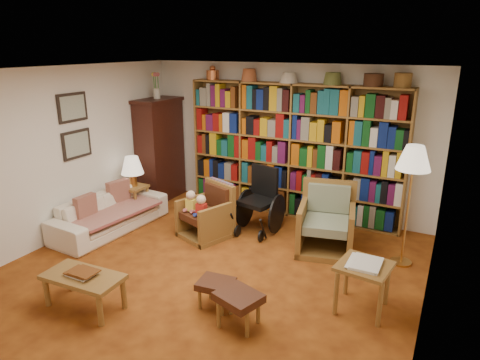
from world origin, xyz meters
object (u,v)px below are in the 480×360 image
Objects in this scene: side_table_papers at (364,272)px; coffee_table at (83,279)px; floor_lamp at (414,163)px; armchair_leather at (208,214)px; footstool_a at (216,286)px; armchair_sage at (328,225)px; sofa at (110,213)px; side_table_lamp at (134,193)px; wheelchair at (261,202)px; footstool_b at (239,300)px.

side_table_papers reaches higher than coffee_table.
side_table_papers is at bearing -101.07° from floor_lamp.
footstool_a is at bearing -56.12° from armchair_leather.
floor_lamp is at bearing 49.61° from footstool_a.
side_table_papers is 0.65× the size of coffee_table.
armchair_sage is 1.49m from side_table_papers.
armchair_sage is 1.44m from floor_lamp.
floor_lamp is (4.20, 0.94, 1.11)m from sofa.
footstool_a is (2.61, -1.73, -0.11)m from side_table_lamp.
side_table_lamp is 2.21m from wheelchair.
side_table_lamp is 0.85× the size of side_table_papers.
coffee_table is (-1.28, -0.66, 0.08)m from footstool_a.
footstool_b is (-0.31, -2.14, -0.06)m from armchair_sage.
footstool_a is (-0.68, -1.97, -0.10)m from armchair_sage.
side_table_papers is (2.49, -0.89, 0.12)m from armchair_leather.
armchair_sage is at bearing 70.98° from footstool_a.
sofa reaches higher than footstool_a.
armchair_sage is at bearing -179.09° from floor_lamp.
sofa is 4.44m from floor_lamp.
footstool_a is 0.41m from footstool_b.
armchair_sage is at bearing 53.36° from coffee_table.
side_table_lamp is at bearing 146.51° from footstool_a.
armchair_leather is at bearing -5.52° from side_table_lamp.
wheelchair reaches higher than side_table_lamp.
wheelchair is (2.07, 1.08, 0.18)m from sofa.
footstool_a is (1.06, -1.58, -0.08)m from armchair_leather.
floor_lamp is at bearing 3.41° from side_table_lamp.
side_table_papers is (4.05, -1.04, 0.09)m from side_table_lamp.
armchair_leather is 2.13× the size of footstool_a.
footstool_b is 0.58× the size of coffee_table.
armchair_leather is 2.25m from coffee_table.
armchair_sage reaches higher than coffee_table.
armchair_sage reaches higher than side_table_papers.
sofa is 3.19× the size of side_table_papers.
armchair_leather is 1.78m from armchair_sage.
footstool_b is 1.72m from coffee_table.
armchair_sage is at bearing 4.18° from side_table_lamp.
side_table_lamp is 1.23× the size of footstool_a.
floor_lamp is 1.78× the size of coffee_table.
wheelchair is 0.62× the size of floor_lamp.
armchair_leather is 0.87× the size of wheelchair.
side_table_lamp is at bearing 174.48° from armchair_leather.
wheelchair is 2.32m from floor_lamp.
footstool_b is (1.43, -1.75, -0.04)m from armchair_leather.
side_table_papers is 1.12× the size of footstool_b.
floor_lamp reaches higher than armchair_sage.
armchair_leather is at bearing -138.78° from wheelchair.
wheelchair is at bearing 172.15° from armchair_sage.
armchair_sage is at bearing 12.65° from armchair_leather.
side_table_papers is 1.60m from footstool_a.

